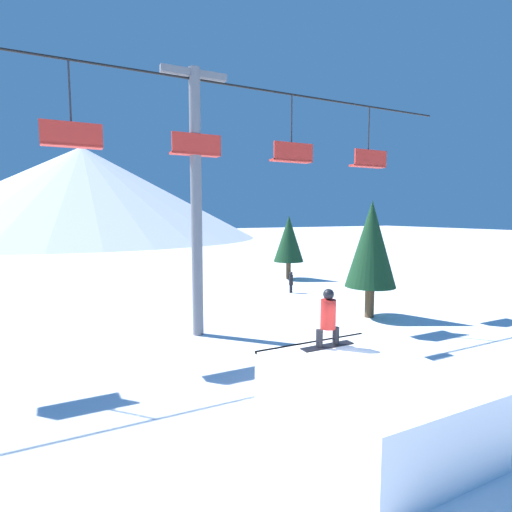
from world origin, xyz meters
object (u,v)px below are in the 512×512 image
object	(u,v)px
snow_ramp	(367,404)
pine_tree_near	(371,245)
snowboarder	(328,318)
distant_skier	(291,281)

from	to	relation	value
snow_ramp	pine_tree_near	size ratio (longest dim) A/B	0.77
snow_ramp	snowboarder	world-z (taller)	snowboarder
snowboarder	pine_tree_near	size ratio (longest dim) A/B	0.27
snow_ramp	pine_tree_near	distance (m)	10.25
pine_tree_near	distant_skier	xyz separation A→B (m)	(-0.21, 6.20, -2.54)
pine_tree_near	distant_skier	distance (m)	6.70
snow_ramp	distant_skier	xyz separation A→B (m)	(6.54, 13.49, -0.06)
snow_ramp	snowboarder	xyz separation A→B (m)	(0.11, 1.47, 1.41)
distant_skier	pine_tree_near	bearing A→B (deg)	-88.04
snow_ramp	pine_tree_near	world-z (taller)	pine_tree_near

